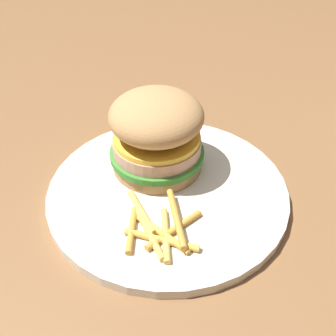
% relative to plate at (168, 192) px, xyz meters
% --- Properties ---
extents(ground_plane, '(1.60, 1.60, 0.00)m').
position_rel_plate_xyz_m(ground_plane, '(-0.00, -0.02, -0.01)').
color(ground_plane, brown).
extents(plate, '(0.27, 0.27, 0.01)m').
position_rel_plate_xyz_m(plate, '(0.00, 0.00, 0.00)').
color(plate, silver).
rests_on(plate, ground_plane).
extents(sandwich, '(0.11, 0.11, 0.10)m').
position_rel_plate_xyz_m(sandwich, '(-0.02, 0.04, 0.05)').
color(sandwich, tan).
rests_on(sandwich, plate).
extents(fries_pile, '(0.09, 0.09, 0.01)m').
position_rel_plate_xyz_m(fries_pile, '(0.01, -0.07, 0.01)').
color(fries_pile, gold).
rests_on(fries_pile, plate).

